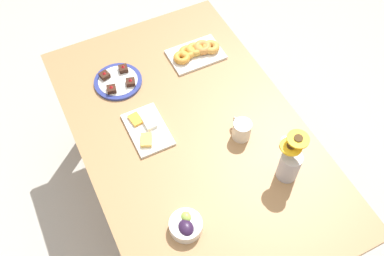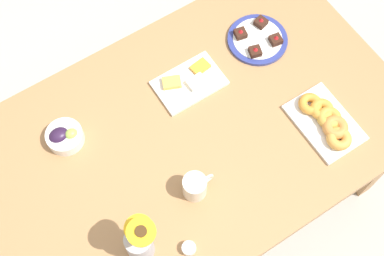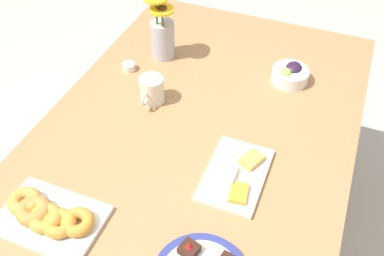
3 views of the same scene
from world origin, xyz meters
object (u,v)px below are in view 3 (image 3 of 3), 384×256
object	(u,v)px
croissant_platter	(48,216)
flower_vase	(163,36)
grape_bowl	(290,74)
coffee_mug	(152,90)
dining_table	(192,154)
cheese_platter	(236,174)
jam_cup_honey	(129,67)

from	to	relation	value
croissant_platter	flower_vase	world-z (taller)	flower_vase
grape_bowl	flower_vase	bearing A→B (deg)	-86.59
coffee_mug	grape_bowl	world-z (taller)	coffee_mug
dining_table	cheese_platter	bearing A→B (deg)	60.21
croissant_platter	grape_bowl	bearing A→B (deg)	150.95
coffee_mug	cheese_platter	world-z (taller)	coffee_mug
croissant_platter	jam_cup_honey	bearing A→B (deg)	-170.33
dining_table	flower_vase	size ratio (longest dim) A/B	6.12
flower_vase	cheese_platter	bearing A→B (deg)	43.40
jam_cup_honey	flower_vase	world-z (taller)	flower_vase
croissant_platter	jam_cup_honey	xyz separation A→B (m)	(-0.68, -0.12, -0.01)
croissant_platter	jam_cup_honey	distance (m)	0.69
dining_table	croissant_platter	distance (m)	0.51
jam_cup_honey	flower_vase	distance (m)	0.17
grape_bowl	flower_vase	xyz separation A→B (m)	(0.03, -0.50, 0.06)
coffee_mug	cheese_platter	xyz separation A→B (m)	(0.22, 0.38, -0.04)
dining_table	flower_vase	xyz separation A→B (m)	(-0.37, -0.27, 0.18)
grape_bowl	dining_table	bearing A→B (deg)	-29.32
cheese_platter	grape_bowl	bearing A→B (deg)	174.90
croissant_platter	dining_table	bearing A→B (deg)	151.19
coffee_mug	croissant_platter	xyz separation A→B (m)	(0.55, -0.05, -0.03)
grape_bowl	coffee_mug	bearing A→B (deg)	-55.43
grape_bowl	croissant_platter	xyz separation A→B (m)	(0.84, -0.47, -0.01)
dining_table	grape_bowl	distance (m)	0.48
grape_bowl	cheese_platter	xyz separation A→B (m)	(0.51, -0.05, -0.02)
cheese_platter	flower_vase	xyz separation A→B (m)	(-0.48, -0.45, 0.08)
croissant_platter	flower_vase	size ratio (longest dim) A/B	1.10
cheese_platter	jam_cup_honey	size ratio (longest dim) A/B	5.42
dining_table	jam_cup_honey	world-z (taller)	jam_cup_honey
croissant_platter	coffee_mug	bearing A→B (deg)	175.29
cheese_platter	flower_vase	distance (m)	0.66
jam_cup_honey	flower_vase	size ratio (longest dim) A/B	0.18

